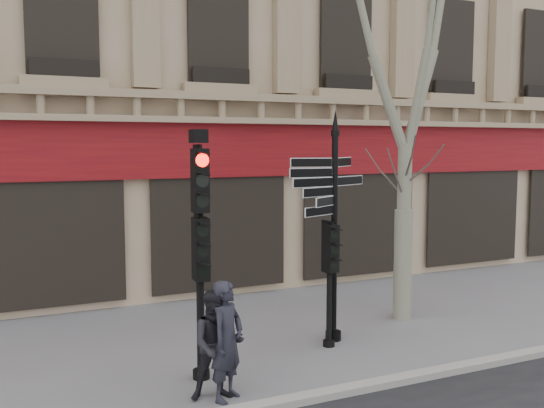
{
  "coord_description": "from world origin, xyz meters",
  "views": [
    {
      "loc": [
        -4.96,
        -8.88,
        3.73
      ],
      "look_at": [
        -0.58,
        0.6,
        2.7
      ],
      "focal_mm": 40.0,
      "sensor_mm": 36.0,
      "label": 1
    }
  ],
  "objects_px": {
    "traffic_signal_secondary": "(330,262)",
    "plane_tree": "(408,14)",
    "fingerpost": "(335,187)",
    "pedestrian_b": "(217,345)",
    "pedestrian_a": "(227,341)",
    "traffic_signal_main": "(199,223)"
  },
  "relations": [
    {
      "from": "fingerpost",
      "to": "traffic_signal_main",
      "type": "xyz_separation_m",
      "value": [
        -2.9,
        -0.77,
        -0.44
      ]
    },
    {
      "from": "traffic_signal_secondary",
      "to": "plane_tree",
      "type": "bearing_deg",
      "value": 20.69
    },
    {
      "from": "traffic_signal_secondary",
      "to": "pedestrian_a",
      "type": "bearing_deg",
      "value": -151.19
    },
    {
      "from": "traffic_signal_main",
      "to": "traffic_signal_secondary",
      "type": "distance_m",
      "value": 2.83
    },
    {
      "from": "traffic_signal_secondary",
      "to": "plane_tree",
      "type": "relative_size",
      "value": 0.25
    },
    {
      "from": "pedestrian_a",
      "to": "pedestrian_b",
      "type": "relative_size",
      "value": 1.09
    },
    {
      "from": "traffic_signal_secondary",
      "to": "pedestrian_a",
      "type": "relative_size",
      "value": 1.29
    },
    {
      "from": "traffic_signal_main",
      "to": "traffic_signal_secondary",
      "type": "xyz_separation_m",
      "value": [
        2.64,
        0.49,
        -0.91
      ]
    },
    {
      "from": "plane_tree",
      "to": "traffic_signal_secondary",
      "type": "bearing_deg",
      "value": -159.02
    },
    {
      "from": "traffic_signal_secondary",
      "to": "plane_tree",
      "type": "height_order",
      "value": "plane_tree"
    },
    {
      "from": "traffic_signal_main",
      "to": "traffic_signal_secondary",
      "type": "relative_size",
      "value": 1.73
    },
    {
      "from": "traffic_signal_secondary",
      "to": "pedestrian_b",
      "type": "xyz_separation_m",
      "value": [
        -2.66,
        -1.33,
        -0.78
      ]
    },
    {
      "from": "pedestrian_b",
      "to": "traffic_signal_main",
      "type": "bearing_deg",
      "value": 98.98
    },
    {
      "from": "plane_tree",
      "to": "pedestrian_a",
      "type": "distance_m",
      "value": 7.7
    },
    {
      "from": "fingerpost",
      "to": "pedestrian_b",
      "type": "bearing_deg",
      "value": -162.95
    },
    {
      "from": "traffic_signal_main",
      "to": "plane_tree",
      "type": "xyz_separation_m",
      "value": [
        4.96,
        1.38,
        3.89
      ]
    },
    {
      "from": "traffic_signal_secondary",
      "to": "plane_tree",
      "type": "xyz_separation_m",
      "value": [
        2.32,
        0.89,
        4.8
      ]
    },
    {
      "from": "pedestrian_b",
      "to": "traffic_signal_secondary",
      "type": "bearing_deg",
      "value": 36.99
    },
    {
      "from": "fingerpost",
      "to": "traffic_signal_secondary",
      "type": "relative_size",
      "value": 1.92
    },
    {
      "from": "plane_tree",
      "to": "traffic_signal_main",
      "type": "bearing_deg",
      "value": -164.42
    },
    {
      "from": "traffic_signal_main",
      "to": "plane_tree",
      "type": "relative_size",
      "value": 0.43
    },
    {
      "from": "pedestrian_a",
      "to": "fingerpost",
      "type": "bearing_deg",
      "value": -6.68
    }
  ]
}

